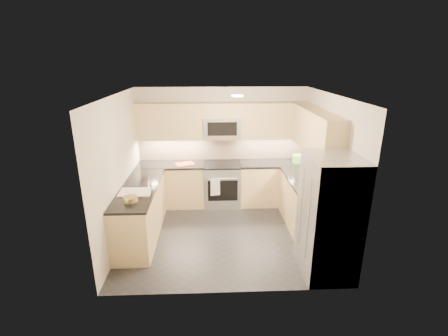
% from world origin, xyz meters
% --- Properties ---
extents(floor, '(3.60, 3.20, 0.00)m').
position_xyz_m(floor, '(0.00, 0.00, 0.00)').
color(floor, '#25262B').
rests_on(floor, ground).
extents(ceiling, '(3.60, 3.20, 0.02)m').
position_xyz_m(ceiling, '(0.00, 0.00, 2.50)').
color(ceiling, beige).
rests_on(ceiling, wall_back).
extents(wall_back, '(3.60, 0.02, 2.50)m').
position_xyz_m(wall_back, '(0.00, 1.60, 1.25)').
color(wall_back, beige).
rests_on(wall_back, floor).
extents(wall_front, '(3.60, 0.02, 2.50)m').
position_xyz_m(wall_front, '(0.00, -1.60, 1.25)').
color(wall_front, beige).
rests_on(wall_front, floor).
extents(wall_left, '(0.02, 3.20, 2.50)m').
position_xyz_m(wall_left, '(-1.80, 0.00, 1.25)').
color(wall_left, beige).
rests_on(wall_left, floor).
extents(wall_right, '(0.02, 3.20, 2.50)m').
position_xyz_m(wall_right, '(1.80, 0.00, 1.25)').
color(wall_right, beige).
rests_on(wall_right, floor).
extents(base_cab_back_left, '(1.42, 0.60, 0.90)m').
position_xyz_m(base_cab_back_left, '(-1.09, 1.30, 0.45)').
color(base_cab_back_left, '#DDBE85').
rests_on(base_cab_back_left, floor).
extents(base_cab_back_right, '(1.42, 0.60, 0.90)m').
position_xyz_m(base_cab_back_right, '(1.09, 1.30, 0.45)').
color(base_cab_back_right, '#DDBE85').
rests_on(base_cab_back_right, floor).
extents(base_cab_right, '(0.60, 1.70, 0.90)m').
position_xyz_m(base_cab_right, '(1.50, 0.15, 0.45)').
color(base_cab_right, '#DDBE85').
rests_on(base_cab_right, floor).
extents(base_cab_peninsula, '(0.60, 2.00, 0.90)m').
position_xyz_m(base_cab_peninsula, '(-1.50, 0.00, 0.45)').
color(base_cab_peninsula, '#DDBE85').
rests_on(base_cab_peninsula, floor).
extents(countertop_back_left, '(1.42, 0.63, 0.04)m').
position_xyz_m(countertop_back_left, '(-1.09, 1.30, 0.92)').
color(countertop_back_left, black).
rests_on(countertop_back_left, base_cab_back_left).
extents(countertop_back_right, '(1.42, 0.63, 0.04)m').
position_xyz_m(countertop_back_right, '(1.09, 1.30, 0.92)').
color(countertop_back_right, black).
rests_on(countertop_back_right, base_cab_back_right).
extents(countertop_right, '(0.63, 1.70, 0.04)m').
position_xyz_m(countertop_right, '(1.50, 0.15, 0.92)').
color(countertop_right, black).
rests_on(countertop_right, base_cab_right).
extents(countertop_peninsula, '(0.63, 2.00, 0.04)m').
position_xyz_m(countertop_peninsula, '(-1.50, 0.00, 0.92)').
color(countertop_peninsula, black).
rests_on(countertop_peninsula, base_cab_peninsula).
extents(upper_cab_back, '(3.60, 0.35, 0.75)m').
position_xyz_m(upper_cab_back, '(0.00, 1.43, 1.83)').
color(upper_cab_back, '#DDBE85').
rests_on(upper_cab_back, wall_back).
extents(upper_cab_right, '(0.35, 1.95, 0.75)m').
position_xyz_m(upper_cab_right, '(1.62, 0.28, 1.83)').
color(upper_cab_right, '#DDBE85').
rests_on(upper_cab_right, wall_right).
extents(backsplash_back, '(3.60, 0.01, 0.51)m').
position_xyz_m(backsplash_back, '(0.00, 1.60, 1.20)').
color(backsplash_back, '#C7AB8F').
rests_on(backsplash_back, wall_back).
extents(backsplash_right, '(0.01, 2.30, 0.51)m').
position_xyz_m(backsplash_right, '(1.80, 0.45, 1.20)').
color(backsplash_right, '#C7AB8F').
rests_on(backsplash_right, wall_right).
extents(gas_range, '(0.76, 0.65, 0.91)m').
position_xyz_m(gas_range, '(0.00, 1.28, 0.46)').
color(gas_range, '#96999D').
rests_on(gas_range, floor).
extents(range_cooktop, '(0.76, 0.65, 0.03)m').
position_xyz_m(range_cooktop, '(0.00, 1.28, 0.92)').
color(range_cooktop, black).
rests_on(range_cooktop, gas_range).
extents(oven_door_glass, '(0.62, 0.02, 0.45)m').
position_xyz_m(oven_door_glass, '(0.00, 0.95, 0.45)').
color(oven_door_glass, black).
rests_on(oven_door_glass, gas_range).
extents(oven_handle, '(0.60, 0.02, 0.02)m').
position_xyz_m(oven_handle, '(0.00, 0.93, 0.72)').
color(oven_handle, '#B2B5BA').
rests_on(oven_handle, gas_range).
extents(microwave, '(0.76, 0.40, 0.40)m').
position_xyz_m(microwave, '(0.00, 1.40, 1.70)').
color(microwave, gray).
rests_on(microwave, upper_cab_back).
extents(microwave_door, '(0.60, 0.01, 0.28)m').
position_xyz_m(microwave_door, '(0.00, 1.20, 1.70)').
color(microwave_door, black).
rests_on(microwave_door, microwave).
extents(refrigerator, '(0.70, 0.90, 1.80)m').
position_xyz_m(refrigerator, '(1.45, -1.15, 0.90)').
color(refrigerator, '#A4A5AC').
rests_on(refrigerator, floor).
extents(fridge_handle_left, '(0.02, 0.02, 1.20)m').
position_xyz_m(fridge_handle_left, '(1.08, -1.33, 0.95)').
color(fridge_handle_left, '#B2B5BA').
rests_on(fridge_handle_left, refrigerator).
extents(fridge_handle_right, '(0.02, 0.02, 1.20)m').
position_xyz_m(fridge_handle_right, '(1.08, -0.97, 0.95)').
color(fridge_handle_right, '#B2B5BA').
rests_on(fridge_handle_right, refrigerator).
extents(sink_basin, '(0.52, 0.38, 0.16)m').
position_xyz_m(sink_basin, '(-1.50, -0.25, 0.88)').
color(sink_basin, white).
rests_on(sink_basin, base_cab_peninsula).
extents(faucet, '(0.03, 0.03, 0.28)m').
position_xyz_m(faucet, '(-1.24, -0.25, 1.08)').
color(faucet, silver).
rests_on(faucet, countertop_peninsula).
extents(utensil_bowl, '(0.29, 0.29, 0.16)m').
position_xyz_m(utensil_bowl, '(1.65, 1.28, 1.02)').
color(utensil_bowl, '#66AC49').
rests_on(utensil_bowl, countertop_back_right).
extents(cutting_board, '(0.45, 0.39, 0.01)m').
position_xyz_m(cutting_board, '(-0.79, 1.26, 0.95)').
color(cutting_board, red).
rests_on(cutting_board, countertop_back_left).
extents(fruit_basket, '(0.25, 0.25, 0.08)m').
position_xyz_m(fruit_basket, '(-1.50, -0.59, 0.98)').
color(fruit_basket, '#997647').
rests_on(fruit_basket, countertop_peninsula).
extents(fruit_apple, '(0.06, 0.06, 0.06)m').
position_xyz_m(fruit_apple, '(-1.54, -0.80, 1.05)').
color(fruit_apple, '#A02912').
rests_on(fruit_apple, fruit_basket).
extents(fruit_pear, '(0.06, 0.06, 0.06)m').
position_xyz_m(fruit_pear, '(-1.50, -0.84, 1.05)').
color(fruit_pear, green).
rests_on(fruit_pear, fruit_basket).
extents(dish_towel_check, '(0.19, 0.05, 0.36)m').
position_xyz_m(dish_towel_check, '(-0.16, 0.91, 0.55)').
color(dish_towel_check, white).
rests_on(dish_towel_check, oven_handle).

